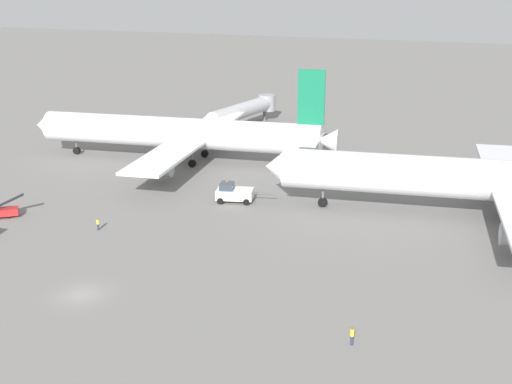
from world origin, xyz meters
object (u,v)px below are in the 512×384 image
at_px(airliner_at_gate_left, 182,133).
at_px(pushback_tug, 234,193).
at_px(gse_belt_loader_portside, 3,211).
at_px(ground_crew_ramp_agent_by_cones, 352,335).
at_px(ground_crew_marshaller_foreground, 98,224).
at_px(airliner_being_pushed, 498,181).
at_px(jet_bridge, 246,109).

bearing_deg(airliner_at_gate_left, pushback_tug, -44.14).
height_order(gse_belt_loader_portside, ground_crew_ramp_agent_by_cones, gse_belt_loader_portside).
height_order(pushback_tug, ground_crew_marshaller_foreground, pushback_tug).
height_order(airliner_at_gate_left, gse_belt_loader_portside, airliner_at_gate_left).
xyz_separation_m(airliner_being_pushed, pushback_tug, (-34.86, -6.10, -4.03)).
xyz_separation_m(ground_crew_ramp_agent_by_cones, ground_crew_marshaller_foreground, (-36.69, 14.90, -0.08)).
distance_m(airliner_being_pushed, gse_belt_loader_portside, 65.29).
distance_m(pushback_tug, ground_crew_marshaller_foreground, 20.34).
height_order(airliner_being_pushed, ground_crew_ramp_agent_by_cones, airliner_being_pushed).
relative_size(airliner_at_gate_left, ground_crew_ramp_agent_by_cones, 31.31).
xyz_separation_m(pushback_tug, ground_crew_ramp_agent_by_cones, (25.47, -31.86, -0.35)).
bearing_deg(airliner_being_pushed, jet_bridge, 142.55).
relative_size(airliner_at_gate_left, pushback_tug, 6.46).
distance_m(ground_crew_ramp_agent_by_cones, jet_bridge, 89.51).
distance_m(ground_crew_marshaller_foreground, jet_bridge, 63.81).
distance_m(airliner_being_pushed, pushback_tug, 35.62).
xyz_separation_m(pushback_tug, gse_belt_loader_portside, (-25.74, -17.76, -0.45)).
relative_size(pushback_tug, jet_bridge, 0.35).
height_order(gse_belt_loader_portside, jet_bridge, jet_bridge).
distance_m(gse_belt_loader_portside, ground_crew_ramp_agent_by_cones, 53.12).
xyz_separation_m(pushback_tug, jet_bridge, (-17.80, 46.44, 2.58)).
height_order(gse_belt_loader_portside, ground_crew_marshaller_foreground, gse_belt_loader_portside).
bearing_deg(pushback_tug, gse_belt_loader_portside, -145.40).
bearing_deg(airliner_at_gate_left, ground_crew_ramp_agent_by_cones, -48.69).
bearing_deg(airliner_being_pushed, ground_crew_marshaller_foreground, -153.41).
relative_size(ground_crew_ramp_agent_by_cones, jet_bridge, 0.07).
xyz_separation_m(airliner_at_gate_left, ground_crew_ramp_agent_by_cones, (42.67, -48.55, -4.01)).
xyz_separation_m(airliner_at_gate_left, airliner_being_pushed, (52.06, -10.59, 0.37)).
distance_m(gse_belt_loader_portside, jet_bridge, 64.76).
height_order(airliner_at_gate_left, ground_crew_marshaller_foreground, airliner_at_gate_left).
distance_m(airliner_at_gate_left, ground_crew_ramp_agent_by_cones, 64.76).
relative_size(airliner_being_pushed, pushback_tug, 7.17).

